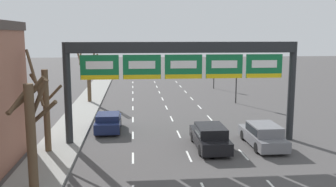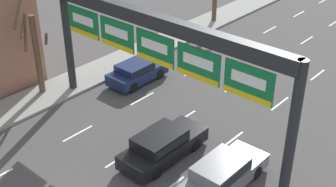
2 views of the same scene
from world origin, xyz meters
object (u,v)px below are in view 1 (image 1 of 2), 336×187
at_px(car_grey, 263,134).
at_px(car_black, 210,136).
at_px(traffic_light_near_gantry, 214,66).
at_px(tree_bare_third, 32,127).
at_px(sign_gantry, 183,63).
at_px(tree_bare_second, 89,74).
at_px(tree_bare_closest, 45,104).
at_px(traffic_light_mid_block, 237,73).
at_px(car_navy, 108,122).

xyz_separation_m(car_grey, car_black, (-3.50, -0.15, 0.02)).
distance_m(traffic_light_near_gantry, tree_bare_third, 35.28).
height_order(sign_gantry, tree_bare_second, sign_gantry).
bearing_deg(sign_gantry, car_grey, -15.03).
relative_size(tree_bare_closest, tree_bare_third, 1.18).
xyz_separation_m(traffic_light_mid_block, tree_bare_third, (-15.22, -20.97, -0.18)).
distance_m(car_black, tree_bare_closest, 10.27).
distance_m(sign_gantry, tree_bare_second, 17.52).
height_order(traffic_light_near_gantry, tree_bare_closest, tree_bare_closest).
relative_size(car_black, tree_bare_second, 0.87).
bearing_deg(tree_bare_closest, sign_gantry, 10.56).
bearing_deg(car_black, traffic_light_mid_block, 68.82).
xyz_separation_m(car_black, tree_bare_third, (-9.32, -5.72, 2.23)).
xyz_separation_m(traffic_light_near_gantry, traffic_light_mid_block, (-0.00, -10.85, 0.27)).
bearing_deg(sign_gantry, traffic_light_near_gantry, 73.14).
relative_size(car_black, traffic_light_near_gantry, 1.19).
distance_m(car_navy, tree_bare_third, 11.23).
height_order(sign_gantry, car_black, sign_gantry).
bearing_deg(car_black, tree_bare_closest, -179.58).
bearing_deg(sign_gantry, tree_bare_closest, -169.44).
distance_m(tree_bare_closest, tree_bare_second, 17.08).
relative_size(car_black, tree_bare_third, 0.95).
xyz_separation_m(sign_gantry, car_black, (1.54, -1.51, -4.51)).
xyz_separation_m(car_navy, tree_bare_second, (-2.75, 12.05, 2.27)).
xyz_separation_m(traffic_light_near_gantry, tree_bare_closest, (-15.93, -26.18, 0.09)).
height_order(sign_gantry, traffic_light_near_gantry, sign_gantry).
xyz_separation_m(car_navy, tree_bare_third, (-2.65, -10.67, 2.31)).
relative_size(traffic_light_mid_block, tree_bare_second, 0.80).
distance_m(traffic_light_near_gantry, tree_bare_closest, 30.65).
relative_size(sign_gantry, car_navy, 3.78).
xyz_separation_m(car_black, tree_bare_second, (-9.41, 16.99, 2.19)).
distance_m(car_black, traffic_light_near_gantry, 26.85).
bearing_deg(traffic_light_near_gantry, tree_bare_closest, -121.33).
relative_size(traffic_light_near_gantry, tree_bare_third, 0.79).
bearing_deg(traffic_light_near_gantry, car_black, -102.76).
distance_m(car_black, traffic_light_mid_block, 16.53).
distance_m(car_navy, traffic_light_mid_block, 16.45).
height_order(traffic_light_mid_block, tree_bare_closest, tree_bare_closest).
xyz_separation_m(traffic_light_mid_block, tree_bare_closest, (-15.93, -15.32, -0.17)).
distance_m(car_grey, car_black, 3.50).
bearing_deg(car_black, sign_gantry, 135.66).
relative_size(sign_gantry, traffic_light_mid_block, 3.40).
distance_m(sign_gantry, car_grey, 6.91).
height_order(sign_gantry, tree_bare_closest, sign_gantry).
bearing_deg(tree_bare_third, traffic_light_mid_block, 54.03).
bearing_deg(tree_bare_closest, tree_bare_third, -82.88).
distance_m(car_grey, tree_bare_second, 21.34).
bearing_deg(tree_bare_second, car_black, -61.03).
distance_m(sign_gantry, traffic_light_near_gantry, 25.81).
relative_size(car_black, tree_bare_closest, 0.80).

